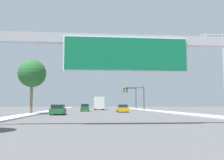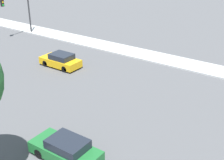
{
  "view_description": "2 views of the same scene",
  "coord_description": "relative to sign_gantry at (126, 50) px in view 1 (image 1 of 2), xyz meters",
  "views": [
    {
      "loc": [
        -2.7,
        0.01,
        1.48
      ],
      "look_at": [
        0.0,
        29.12,
        4.32
      ],
      "focal_mm": 40.0,
      "sensor_mm": 36.0,
      "label": 1
    },
    {
      "loc": [
        -17.73,
        25.14,
        12.14
      ],
      "look_at": [
        -1.94,
        36.05,
        3.24
      ],
      "focal_mm": 50.0,
      "sensor_mm": 36.0,
      "label": 2
    }
  ],
  "objects": [
    {
      "name": "sign_gantry",
      "position": [
        0.0,
        0.0,
        0.0
      ],
      "size": [
        20.33,
        0.73,
        6.59
      ],
      "color": "#B2B2B7",
      "rests_on": "ground"
    },
    {
      "name": "traffic_light_near_intersection",
      "position": [
        8.77,
        40.11,
        -1.58
      ],
      "size": [
        4.48,
        0.32,
        5.67
      ],
      "color": "#2D2D30",
      "rests_on": "ground"
    },
    {
      "name": "truck_box_primary",
      "position": [
        0.0,
        48.4,
        -3.73
      ],
      "size": [
        2.45,
        7.4,
        3.38
      ],
      "color": "red",
      "rests_on": "ground"
    },
    {
      "name": "car_near_left",
      "position": [
        -3.5,
        35.34,
        -4.71
      ],
      "size": [
        1.78,
        4.34,
        1.54
      ],
      "color": "#1E662D",
      "rests_on": "ground"
    },
    {
      "name": "car_mid_center",
      "position": [
        3.5,
        28.24,
        -4.76
      ],
      "size": [
        1.89,
        4.24,
        1.42
      ],
      "color": "gold",
      "rests_on": "ground"
    },
    {
      "name": "palm_tree_background",
      "position": [
        -11.25,
        20.32,
        0.64
      ],
      "size": [
        4.18,
        4.18,
        8.21
      ],
      "color": "brown",
      "rests_on": "ground"
    },
    {
      "name": "median_strip_left",
      "position": [
        -10.75,
        42.11,
        -5.36
      ],
      "size": [
        2.0,
        120.0,
        0.15
      ],
      "color": "#B5B5B5",
      "rests_on": "ground"
    },
    {
      "name": "traffic_light_mid_block",
      "position": [
        9.11,
        50.11,
        -1.36
      ],
      "size": [
        3.68,
        0.32,
        6.12
      ],
      "color": "#2D2D30",
      "rests_on": "ground"
    },
    {
      "name": "street_lamp_right",
      "position": [
        10.07,
        4.97,
        -0.5
      ],
      "size": [
        2.35,
        0.28,
        8.4
      ],
      "color": "#B2B2B7",
      "rests_on": "ground"
    },
    {
      "name": "sidewalk_right",
      "position": [
        11.25,
        42.11,
        -5.36
      ],
      "size": [
        3.0,
        120.0,
        0.15
      ],
      "color": "#B5B5B5",
      "rests_on": "ground"
    },
    {
      "name": "car_mid_left",
      "position": [
        -7.0,
        17.96,
        -4.76
      ],
      "size": [
        1.89,
        4.4,
        1.43
      ],
      "color": "#1E662D",
      "rests_on": "ground"
    }
  ]
}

